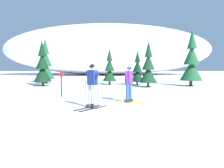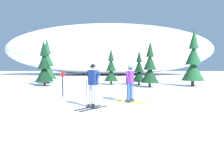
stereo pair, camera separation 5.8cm
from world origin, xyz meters
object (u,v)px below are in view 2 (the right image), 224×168
(pine_tree_left, at_px, (43,67))
(pine_tree_center_left, at_px, (110,69))
(pine_tree_center_right, at_px, (138,70))
(pine_tree_far_right, at_px, (192,62))
(skier_purple_jacket, at_px, (129,83))
(pine_tree_far_left, at_px, (46,65))
(pine_tree_right, at_px, (149,68))
(skier_navy_jacket, at_px, (92,85))
(trail_marker_post, at_px, (62,83))

(pine_tree_left, xyz_separation_m, pine_tree_center_left, (5.82, 1.41, -0.25))
(pine_tree_center_right, xyz_separation_m, pine_tree_far_right, (4.50, -1.25, 0.73))
(skier_purple_jacket, bearing_deg, pine_tree_center_right, 80.22)
(skier_purple_jacket, relative_size, pine_tree_far_right, 0.36)
(skier_purple_jacket, relative_size, pine_tree_left, 0.44)
(pine_tree_far_left, height_order, pine_tree_right, pine_tree_far_left)
(skier_navy_jacket, height_order, skier_purple_jacket, skier_navy_jacket)
(pine_tree_far_right, bearing_deg, pine_tree_far_left, 167.54)
(skier_purple_jacket, relative_size, pine_tree_far_left, 0.39)
(pine_tree_center_left, xyz_separation_m, pine_tree_far_right, (7.08, -1.61, 0.65))
(trail_marker_post, bearing_deg, pine_tree_center_left, 70.80)
(pine_tree_left, relative_size, pine_tree_center_left, 1.18)
(pine_tree_right, bearing_deg, skier_purple_jacket, -107.08)
(pine_tree_center_left, distance_m, pine_tree_far_right, 7.29)
(skier_navy_jacket, distance_m, skier_purple_jacket, 2.17)
(pine_tree_far_left, relative_size, pine_tree_right, 1.18)
(pine_tree_center_right, bearing_deg, pine_tree_right, -73.55)
(pine_tree_center_right, distance_m, pine_tree_far_right, 4.73)
(skier_navy_jacket, height_order, pine_tree_right, pine_tree_right)
(pine_tree_left, xyz_separation_m, pine_tree_right, (9.02, -1.06, -0.07))
(skier_purple_jacket, height_order, trail_marker_post, skier_purple_jacket)
(pine_tree_right, bearing_deg, pine_tree_center_right, 106.45)
(pine_tree_left, relative_size, trail_marker_post, 2.83)
(skier_navy_jacket, xyz_separation_m, pine_tree_far_left, (-5.67, 12.55, 0.91))
(pine_tree_left, relative_size, pine_tree_right, 1.05)
(pine_tree_center_left, bearing_deg, pine_tree_far_right, -12.79)
(pine_tree_center_right, bearing_deg, pine_tree_far_left, 169.10)
(pine_tree_right, height_order, trail_marker_post, pine_tree_right)
(skier_purple_jacket, bearing_deg, skier_navy_jacket, -139.48)
(skier_purple_jacket, distance_m, pine_tree_far_right, 10.28)
(pine_tree_far_left, relative_size, pine_tree_center_right, 1.41)
(pine_tree_center_right, relative_size, pine_tree_far_right, 0.65)
(pine_tree_left, bearing_deg, trail_marker_post, -64.46)
(pine_tree_right, xyz_separation_m, pine_tree_far_right, (3.88, 0.86, 0.47))
(pine_tree_left, xyz_separation_m, pine_tree_far_right, (12.90, -0.19, 0.40))
(skier_purple_jacket, xyz_separation_m, pine_tree_center_right, (1.62, 9.42, 0.41))
(skier_navy_jacket, bearing_deg, pine_tree_center_right, 73.18)
(pine_tree_center_left, bearing_deg, pine_tree_center_right, -7.92)
(skier_navy_jacket, height_order, pine_tree_center_left, pine_tree_center_left)
(skier_purple_jacket, relative_size, pine_tree_center_right, 0.56)
(pine_tree_center_right, bearing_deg, pine_tree_far_right, -15.49)
(pine_tree_center_left, height_order, pine_tree_center_right, pine_tree_center_left)
(pine_tree_center_left, distance_m, pine_tree_right, 4.04)
(skier_purple_jacket, bearing_deg, pine_tree_right, 72.92)
(trail_marker_post, bearing_deg, pine_tree_right, 42.27)
(pine_tree_left, height_order, pine_tree_far_right, pine_tree_far_right)
(skier_purple_jacket, bearing_deg, pine_tree_left, 128.98)
(skier_purple_jacket, height_order, pine_tree_left, pine_tree_left)
(skier_navy_jacket, distance_m, pine_tree_far_right, 12.39)
(pine_tree_center_right, height_order, pine_tree_right, pine_tree_right)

